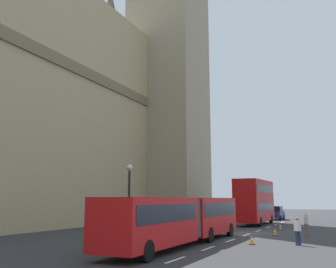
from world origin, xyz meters
name	(u,v)px	position (x,y,z in m)	size (l,w,h in m)	color
ground_plane	(250,233)	(0.00, 0.00, 0.00)	(160.00, 160.00, 0.00)	#333335
lane_centre_marking	(253,232)	(0.98, 0.00, 0.00)	(34.40, 0.16, 0.01)	silver
articulated_bus	(182,216)	(-9.73, 1.99, 1.75)	(16.19, 2.54, 2.90)	red
double_decker_bus	(255,200)	(11.07, 2.00, 2.71)	(9.77, 2.54, 4.90)	#B20F0F
sedan_lead	(276,213)	(22.39, 1.69, 0.91)	(4.40, 1.86, 1.85)	navy
traffic_cone_west	(252,240)	(-7.58, -1.86, 0.28)	(0.36, 0.36, 0.58)	black
traffic_cone_middle	(275,232)	(-1.02, -2.17, 0.28)	(0.36, 0.36, 0.58)	black
traffic_cone_east	(280,227)	(4.86, -1.66, 0.28)	(0.36, 0.36, 0.58)	black
street_lamp	(129,196)	(-8.69, 6.50, 3.06)	(0.44, 0.44, 5.27)	black
pedestrian_near_cones	(298,230)	(-6.74, -4.55, 0.91)	(0.46, 0.45, 1.69)	#262D4C
pedestrian_by_kerb	(306,223)	(0.23, -4.40, 0.91)	(0.42, 0.36, 1.69)	#726651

